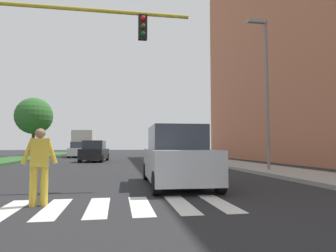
# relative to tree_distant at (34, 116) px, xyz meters

# --- Properties ---
(ground_plane) EXTENTS (140.00, 140.00, 0.00)m
(ground_plane) POSITION_rel_tree_distant_xyz_m (9.06, -9.36, -4.85)
(ground_plane) COLOR #262628
(crosswalk) EXTENTS (6.75, 2.20, 0.01)m
(crosswalk) POSITION_rel_tree_distant_xyz_m (9.06, -30.75, -4.84)
(crosswalk) COLOR silver
(crosswalk) RESTS_ON ground_plane
(tree_distant) EXTENTS (4.34, 4.34, 6.88)m
(tree_distant) POSITION_rel_tree_distant_xyz_m (0.00, 0.00, 0.00)
(tree_distant) COLOR #4C3823
(tree_distant) RESTS_ON median_strip
(sidewalk_right) EXTENTS (3.00, 64.00, 0.15)m
(sidewalk_right) POSITION_rel_tree_distant_xyz_m (17.71, -11.36, -4.77)
(sidewalk_right) COLOR #9E9991
(sidewalk_right) RESTS_ON ground_plane
(street_lamp_right) EXTENTS (1.02, 0.24, 7.50)m
(street_lamp_right) POSITION_rel_tree_distant_xyz_m (17.11, -23.78, -0.25)
(street_lamp_right) COLOR slate
(street_lamp_right) RESTS_ON sidewalk_right
(pedestrian_performer) EXTENTS (0.74, 0.33, 1.69)m
(pedestrian_performer) POSITION_rel_tree_distant_xyz_m (8.22, -30.42, -3.92)
(pedestrian_performer) COLOR gold
(pedestrian_performer) RESTS_ON ground_plane
(suv_crossing) EXTENTS (2.07, 4.64, 1.97)m
(suv_crossing) POSITION_rel_tree_distant_xyz_m (11.85, -27.58, -3.92)
(suv_crossing) COLOR #B7B7BC
(suv_crossing) RESTS_ON ground_plane
(sedan_midblock) EXTENTS (2.27, 4.34, 1.74)m
(sedan_midblock) POSITION_rel_tree_distant_xyz_m (8.02, -12.06, -4.05)
(sedan_midblock) COLOR black
(sedan_midblock) RESTS_ON ground_plane
(sedan_distant) EXTENTS (2.03, 4.63, 1.73)m
(sedan_distant) POSITION_rel_tree_distant_xyz_m (5.65, -2.75, -4.05)
(sedan_distant) COLOR silver
(sedan_distant) RESTS_ON ground_plane
(truck_box_delivery) EXTENTS (2.40, 6.20, 3.10)m
(truck_box_delivery) POSITION_rel_tree_distant_xyz_m (5.85, 0.38, -3.21)
(truck_box_delivery) COLOR silver
(truck_box_delivery) RESTS_ON ground_plane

